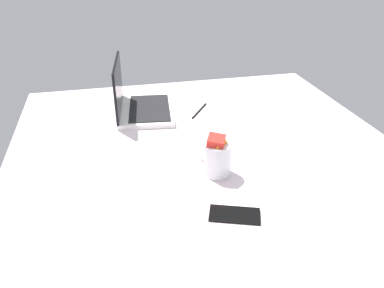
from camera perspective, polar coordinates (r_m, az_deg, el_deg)
name	(u,v)px	position (r cm, az deg, el deg)	size (l,w,h in cm)	color
bed_mattress	(219,198)	(130.66, 4.04, -7.93)	(180.00, 140.00, 18.00)	silver
laptop	(139,104)	(168.25, -7.88, 5.91)	(35.46, 26.70, 23.00)	silver
snack_cup	(217,157)	(123.08, 3.73, -1.89)	(9.00, 9.19, 14.22)	silver
cell_phone	(235,215)	(109.18, 6.28, -10.30)	(6.80, 14.00, 0.80)	black
charger_cable	(199,111)	(169.91, 1.09, 4.92)	(17.00, 0.60, 0.60)	black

